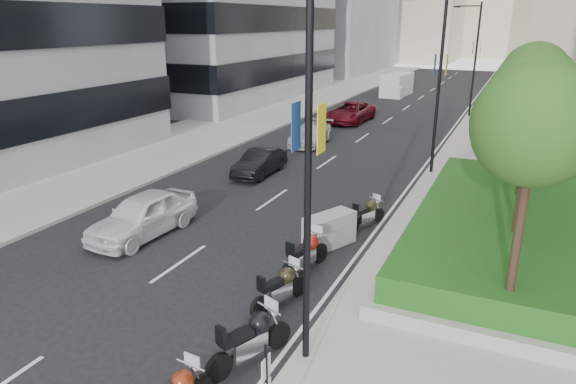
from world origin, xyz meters
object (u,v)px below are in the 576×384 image
Objects in this scene: lamp_post_0 at (301,153)px; motorcycle_5 at (329,230)px; car_d at (351,112)px; delivery_van at (396,86)px; car_a at (143,215)px; car_b at (260,162)px; lamp_post_1 at (437,76)px; motorcycle_2 at (251,338)px; motorcycle_3 at (281,287)px; lamp_post_2 at (474,54)px; car_c at (311,134)px; motorcycle_6 at (367,213)px; motorcycle_4 at (306,253)px.

lamp_post_0 reaches higher than motorcycle_5.
car_d is 16.12m from delivery_van.
car_a is at bearing -87.79° from car_d.
car_b is at bearing 91.48° from car_a.
car_b is at bearing -86.82° from car_d.
lamp_post_0 is at bearing -141.48° from motorcycle_5.
lamp_post_1 reaches higher than car_b.
lamp_post_1 reaches higher than motorcycle_2.
lamp_post_1 is 11.65m from motorcycle_5.
delivery_van reaches higher than motorcycle_3.
motorcycle_2 is at bearing -151.19° from motorcycle_3.
lamp_post_1 is 1.00× the size of lamp_post_2.
lamp_post_1 reaches higher than car_a.
car_c is at bearing 111.42° from lamp_post_0.
motorcycle_3 reaches higher than motorcycle_6.
motorcycle_2 is 15.48m from car_b.
lamp_post_1 is at bearing 17.67° from motorcycle_6.
car_a is 24.69m from car_d.
car_a is 16.32m from car_c.
car_c is 24.50m from delivery_van.
lamp_post_0 is at bearing -90.00° from lamp_post_2.
lamp_post_0 is 1.00× the size of lamp_post_1.
lamp_post_1 and lamp_post_2 have the same top height.
motorcycle_2 is 1.00× the size of motorcycle_4.
lamp_post_1 is 1.61× the size of car_d.
car_d is (-0.04, 8.38, 0.10)m from car_c.
lamp_post_1 reaches higher than motorcycle_3.
car_b is at bearing 48.68° from motorcycle_3.
motorcycle_3 is at bearing -77.03° from delivery_van.
car_c is at bearing 48.94° from motorcycle_5.
motorcycle_6 is 0.48× the size of car_b.
delivery_van is at bearing 90.06° from car_b.
car_d is (-6.73, 27.11, 0.19)m from motorcycle_3.
motorcycle_6 is (0.71, 2.33, -0.05)m from motorcycle_5.
car_d is (-7.20, 29.69, 0.12)m from motorcycle_2.
car_d is at bearing 87.39° from car_c.
motorcycle_4 is 11.02m from car_b.
car_d reaches higher than motorcycle_2.
lamp_post_2 reaches higher than car_c.
motorcycle_4 is 4.53m from motorcycle_6.
lamp_post_2 is 35.87m from motorcycle_2.
car_d reaches higher than car_b.
lamp_post_1 is 15.64m from car_a.
lamp_post_0 is 1.61× the size of car_d.
lamp_post_1 is 29.70m from delivery_van.
lamp_post_0 reaches higher than motorcycle_2.
motorcycle_4 is 1.10× the size of motorcycle_5.
motorcycle_5 is at bearing -93.18° from lamp_post_2.
car_d reaches higher than car_c.
lamp_post_2 is 13.79m from delivery_van.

